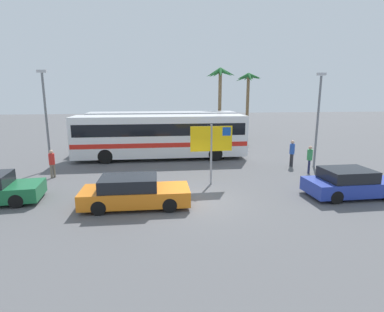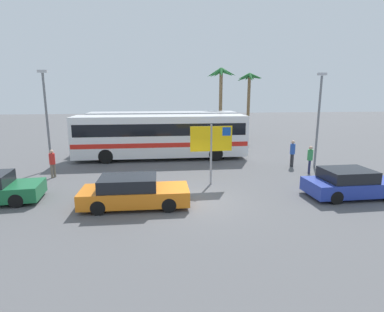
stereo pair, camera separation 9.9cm
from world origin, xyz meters
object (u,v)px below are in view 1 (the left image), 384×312
bus_rear_coach (163,128)px  car_blue (350,183)px  car_orange (134,192)px  bus_front_coach (161,135)px  pedestrian_by_bus (52,162)px  pedestrian_near_sign (292,151)px  ferry_sign (212,141)px  pedestrian_crossing_lot (310,157)px

bus_rear_coach → car_blue: bus_rear_coach is taller
car_orange → car_blue: same height
bus_front_coach → bus_rear_coach: (0.25, 4.01, 0.00)m
bus_rear_coach → pedestrian_by_bus: (-6.52, -8.49, -0.83)m
bus_front_coach → pedestrian_near_sign: bus_front_coach is taller
car_blue → pedestrian_by_bus: size_ratio=2.56×
ferry_sign → pedestrian_crossing_lot: 6.59m
bus_front_coach → pedestrian_crossing_lot: size_ratio=7.39×
car_orange → pedestrian_crossing_lot: pedestrian_crossing_lot is taller
car_blue → pedestrian_near_sign: (-0.12, 5.95, 0.40)m
car_orange → pedestrian_crossing_lot: (10.16, 4.33, 0.35)m
ferry_sign → pedestrian_crossing_lot: size_ratio=1.91×
bus_rear_coach → pedestrian_by_bus: size_ratio=7.61×
car_orange → ferry_sign: bearing=36.2°
car_blue → pedestrian_by_bus: pedestrian_by_bus is taller
pedestrian_near_sign → pedestrian_by_bus: 14.79m
pedestrian_near_sign → pedestrian_by_bus: (-14.76, -0.95, -0.08)m
pedestrian_crossing_lot → pedestrian_by_bus: (-15.08, 0.78, -0.03)m
pedestrian_crossing_lot → pedestrian_near_sign: size_ratio=0.96×
car_orange → bus_rear_coach: bearing=83.8°
pedestrian_crossing_lot → bus_rear_coach: bearing=163.2°
car_blue → pedestrian_by_bus: 15.70m
pedestrian_near_sign → bus_front_coach: bearing=-28.2°
bus_front_coach → ferry_sign: size_ratio=3.87×
bus_front_coach → car_orange: (-1.36, -9.59, -1.15)m
ferry_sign → car_orange: size_ratio=0.70×
car_blue → bus_front_coach: bearing=131.0°
bus_front_coach → bus_rear_coach: same height
bus_rear_coach → pedestrian_near_sign: 11.19m
pedestrian_crossing_lot → car_blue: bearing=-62.2°
ferry_sign → car_blue: bearing=-25.4°
car_blue → bus_rear_coach: bearing=120.5°
bus_front_coach → pedestrian_by_bus: size_ratio=7.61×
bus_rear_coach → pedestrian_near_sign: bus_rear_coach is taller
bus_rear_coach → car_blue: size_ratio=2.98×
ferry_sign → car_blue: ferry_sign is taller
bus_rear_coach → car_orange: 13.75m
car_blue → ferry_sign: bearing=155.0°
car_blue → pedestrian_crossing_lot: (0.20, 4.21, 0.35)m
car_orange → pedestrian_by_bus: 7.10m
ferry_sign → car_orange: ferry_sign is taller
car_orange → bus_front_coach: bearing=82.5°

